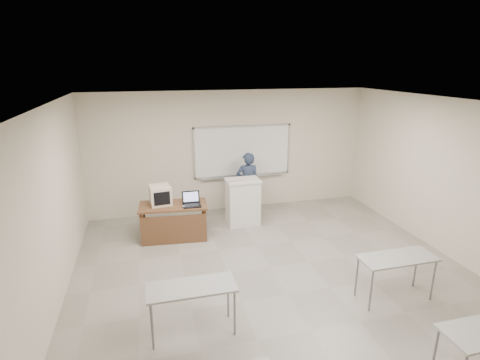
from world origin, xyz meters
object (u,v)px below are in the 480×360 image
object	(u,v)px
whiteboard	(243,152)
instructor_desk	(174,216)
podium	(243,202)
mouse	(183,206)
keyboard	(238,181)
crt_monitor	(160,195)
laptop	(191,202)
presenter	(248,183)

from	to	relation	value
whiteboard	instructor_desk	bearing A→B (deg)	-141.86
podium	mouse	distance (m)	1.54
instructor_desk	podium	bearing A→B (deg)	20.85
mouse	keyboard	xyz separation A→B (m)	(1.27, 0.42, 0.32)
whiteboard	keyboard	size ratio (longest dim) A/B	6.22
whiteboard	instructor_desk	distance (m)	2.57
crt_monitor	keyboard	bearing A→B (deg)	-3.00
mouse	whiteboard	bearing A→B (deg)	18.20
podium	laptop	size ratio (longest dim) A/B	2.91
podium	mouse	size ratio (longest dim) A/B	11.83
instructor_desk	podium	distance (m)	1.68
crt_monitor	mouse	bearing A→B (deg)	-42.18
podium	instructor_desk	bearing A→B (deg)	-164.21
keyboard	laptop	bearing A→B (deg)	-173.08
keyboard	presenter	world-z (taller)	presenter
instructor_desk	crt_monitor	bearing A→B (deg)	141.67
presenter	crt_monitor	bearing A→B (deg)	24.85
podium	keyboard	xyz separation A→B (m)	(-0.15, -0.12, 0.55)
crt_monitor	whiteboard	bearing A→B (deg)	23.90
instructor_desk	mouse	distance (m)	0.32
whiteboard	podium	world-z (taller)	whiteboard
laptop	crt_monitor	bearing A→B (deg)	159.47
podium	mouse	bearing A→B (deg)	-158.94
laptop	mouse	xyz separation A→B (m)	(-0.18, -0.08, -0.04)
whiteboard	crt_monitor	bearing A→B (deg)	-149.79
whiteboard	podium	bearing A→B (deg)	-104.53
instructor_desk	laptop	size ratio (longest dim) A/B	3.83
whiteboard	instructor_desk	size ratio (longest dim) A/B	1.75
podium	crt_monitor	distance (m)	1.92
crt_monitor	mouse	size ratio (longest dim) A/B	5.30
whiteboard	mouse	world-z (taller)	whiteboard
mouse	keyboard	bearing A→B (deg)	-6.25
keyboard	crt_monitor	bearing A→B (deg)	172.63
instructor_desk	presenter	bearing A→B (deg)	34.02
podium	crt_monitor	xyz separation A→B (m)	(-1.87, -0.22, 0.41)
whiteboard	mouse	distance (m)	2.41
laptop	presenter	xyz separation A→B (m)	(1.52, 1.06, -0.03)
podium	presenter	size ratio (longest dim) A/B	0.69
podium	laptop	bearing A→B (deg)	-159.36
instructor_desk	keyboard	bearing A→B (deg)	18.00
podium	presenter	xyz separation A→B (m)	(0.28, 0.59, 0.24)
keyboard	instructor_desk	bearing A→B (deg)	-177.79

